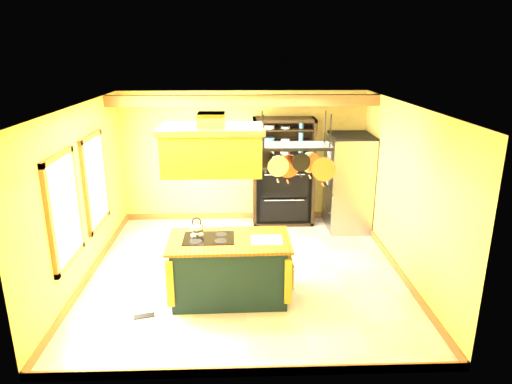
{
  "coord_description": "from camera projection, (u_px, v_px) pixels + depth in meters",
  "views": [
    {
      "loc": [
        -0.06,
        -6.72,
        3.49
      ],
      "look_at": [
        0.18,
        0.3,
        1.28
      ],
      "focal_mm": 32.0,
      "sensor_mm": 36.0,
      "label": 1
    }
  ],
  "objects": [
    {
      "name": "wall_right",
      "position": [
        404.0,
        192.0,
        7.14
      ],
      "size": [
        0.02,
        5.0,
        2.7
      ],
      "primitive_type": "cube",
      "color": "#E3C853",
      "rests_on": "floor"
    },
    {
      "name": "pot_rack",
      "position": [
        296.0,
        155.0,
        6.1
      ],
      "size": [
        1.05,
        0.48,
        0.91
      ],
      "color": "black",
      "rests_on": "ceiling"
    },
    {
      "name": "wall_left",
      "position": [
        82.0,
        195.0,
        6.97
      ],
      "size": [
        0.02,
        5.0,
        2.7
      ],
      "primitive_type": "cube",
      "color": "#E3C853",
      "rests_on": "floor"
    },
    {
      "name": "floor",
      "position": [
        245.0,
        272.0,
        7.46
      ],
      "size": [
        5.0,
        5.0,
        0.0
      ],
      "primitive_type": "plane",
      "color": "beige",
      "rests_on": "ground"
    },
    {
      "name": "wall_front",
      "position": [
        248.0,
        268.0,
        4.67
      ],
      "size": [
        5.0,
        0.02,
        2.7
      ],
      "primitive_type": "cube",
      "color": "#E3C853",
      "rests_on": "floor"
    },
    {
      "name": "window_near",
      "position": [
        64.0,
        210.0,
        6.19
      ],
      "size": [
        0.06,
        1.06,
        1.56
      ],
      "color": "brown",
      "rests_on": "wall_left"
    },
    {
      "name": "floor_register",
      "position": [
        144.0,
        316.0,
        6.23
      ],
      "size": [
        0.3,
        0.18,
        0.01
      ],
      "primitive_type": "cube",
      "rotation": [
        0.0,
        0.0,
        0.24
      ],
      "color": "black",
      "rests_on": "floor"
    },
    {
      "name": "ceiling",
      "position": [
        244.0,
        106.0,
        6.65
      ],
      "size": [
        5.0,
        5.0,
        0.0
      ],
      "primitive_type": "plane",
      "rotation": [
        3.14,
        0.0,
        0.0
      ],
      "color": "white",
      "rests_on": "wall_back"
    },
    {
      "name": "refrigerator",
      "position": [
        348.0,
        184.0,
        9.07
      ],
      "size": [
        0.81,
        0.96,
        1.87
      ],
      "color": "gray",
      "rests_on": "floor"
    },
    {
      "name": "wall_back",
      "position": [
        243.0,
        157.0,
        9.44
      ],
      "size": [
        5.0,
        0.02,
        2.7
      ],
      "primitive_type": "cube",
      "color": "#E3C853",
      "rests_on": "floor"
    },
    {
      "name": "window_far",
      "position": [
        95.0,
        181.0,
        7.53
      ],
      "size": [
        0.06,
        1.06,
        1.56
      ],
      "color": "brown",
      "rests_on": "wall_left"
    },
    {
      "name": "range_hood",
      "position": [
        212.0,
        148.0,
        6.03
      ],
      "size": [
        1.37,
        0.78,
        0.8
      ],
      "color": "#B0952C",
      "rests_on": "ceiling"
    },
    {
      "name": "hutch",
      "position": [
        283.0,
        183.0,
        9.39
      ],
      "size": [
        1.24,
        0.56,
        2.19
      ],
      "color": "black",
      "rests_on": "floor"
    },
    {
      "name": "kitchen_island",
      "position": [
        229.0,
        268.0,
        6.57
      ],
      "size": [
        1.74,
        0.99,
        1.11
      ],
      "rotation": [
        0.0,
        0.0,
        0.02
      ],
      "color": "#13272D",
      "rests_on": "floor"
    },
    {
      "name": "ceiling_beam",
      "position": [
        243.0,
        101.0,
        8.3
      ],
      "size": [
        5.0,
        0.15,
        0.2
      ],
      "primitive_type": "cube",
      "color": "brown",
      "rests_on": "ceiling"
    }
  ]
}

